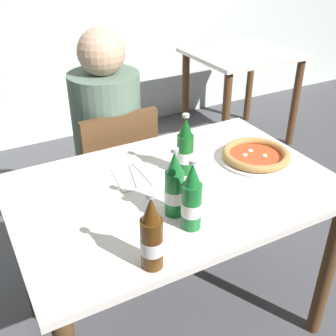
{
  "coord_description": "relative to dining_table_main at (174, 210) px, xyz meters",
  "views": [
    {
      "loc": [
        -0.65,
        -1.14,
        1.59
      ],
      "look_at": [
        0.0,
        0.05,
        0.8
      ],
      "focal_mm": 44.54,
      "sensor_mm": 36.0,
      "label": 1
    }
  ],
  "objects": [
    {
      "name": "dining_table_main",
      "position": [
        0.0,
        0.0,
        0.0
      ],
      "size": [
        1.2,
        0.8,
        0.75
      ],
      "color": "silver",
      "rests_on": "ground_plane"
    },
    {
      "name": "dining_table_background",
      "position": [
        1.41,
        1.42,
        -0.04
      ],
      "size": [
        0.8,
        0.7,
        0.75
      ],
      "color": "silver",
      "rests_on": "ground_plane"
    },
    {
      "name": "chair_behind_table",
      "position": [
        -0.01,
        0.61,
        -0.15
      ],
      "size": [
        0.41,
        0.41,
        0.85
      ],
      "rotation": [
        0.0,
        0.0,
        3.16
      ],
      "color": "brown",
      "rests_on": "ground_plane"
    },
    {
      "name": "ground_plane",
      "position": [
        0.0,
        0.0,
        -0.64
      ],
      "size": [
        8.0,
        8.0,
        0.0
      ],
      "primitive_type": "plane",
      "color": "#4C4C51"
    },
    {
      "name": "beer_bottle_left",
      "position": [
        0.08,
        0.07,
        0.22
      ],
      "size": [
        0.07,
        0.07,
        0.25
      ],
      "color": "#14591E",
      "rests_on": "dining_table_main"
    },
    {
      "name": "beer_bottle_extra",
      "position": [
        -0.07,
        -0.24,
        0.22
      ],
      "size": [
        0.07,
        0.07,
        0.25
      ],
      "color": "#196B2D",
      "rests_on": "dining_table_main"
    },
    {
      "name": "beer_bottle_right",
      "position": [
        -0.26,
        -0.34,
        0.22
      ],
      "size": [
        0.07,
        0.07,
        0.25
      ],
      "color": "#512D0F",
      "rests_on": "dining_table_main"
    },
    {
      "name": "pizza_margherita_near",
      "position": [
        0.39,
        0.01,
        0.14
      ],
      "size": [
        0.3,
        0.3,
        0.04
      ],
      "color": "white",
      "rests_on": "dining_table_main"
    },
    {
      "name": "diner_seated",
      "position": [
        -0.01,
        0.66,
        -0.05
      ],
      "size": [
        0.34,
        0.34,
        1.21
      ],
      "color": "#2D3342",
      "rests_on": "ground_plane"
    },
    {
      "name": "beer_bottle_center",
      "position": [
        -0.09,
        -0.15,
        0.22
      ],
      "size": [
        0.07,
        0.07,
        0.25
      ],
      "color": "#196B2D",
      "rests_on": "dining_table_main"
    },
    {
      "name": "napkin_with_cutlery",
      "position": [
        -0.09,
        0.12,
        0.12
      ],
      "size": [
        0.21,
        0.21,
        0.01
      ],
      "color": "white",
      "rests_on": "dining_table_main"
    }
  ]
}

